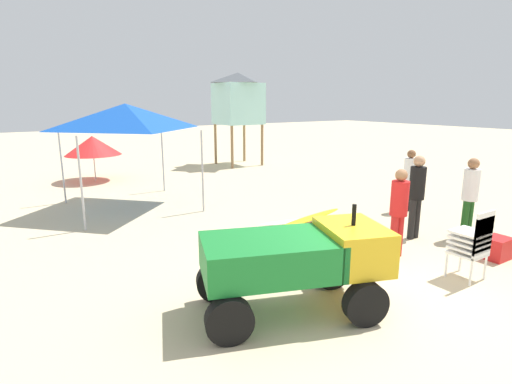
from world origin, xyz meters
TOP-DOWN VIEW (x-y plane):
  - ground at (0.00, 0.00)m, footprint 80.00×80.00m
  - utility_cart at (-1.31, 0.23)m, footprint 2.80×2.01m
  - stacked_plastic_chairs at (1.71, -0.56)m, footprint 0.48×0.48m
  - surfboard_pile at (1.27, 3.18)m, footprint 2.55×0.99m
  - lifeguard_near_left at (3.65, 0.66)m, footprint 0.32×0.32m
  - lifeguard_near_center at (2.70, 1.27)m, footprint 0.32×0.32m
  - lifeguard_near_right at (4.43, 2.72)m, footprint 0.32×0.32m
  - lifeguard_far_right at (1.52, 0.79)m, footprint 0.32×0.32m
  - popup_canopy at (-1.64, 7.13)m, footprint 3.01×3.01m
  - lifeguard_tower at (4.70, 12.06)m, footprint 1.98×1.98m
  - beach_umbrella_mid at (-1.69, 11.63)m, footprint 1.98×1.98m
  - cooler_box at (3.02, -0.30)m, footprint 0.49×0.39m

SIDE VIEW (x-z plane):
  - ground at x=0.00m, z-range 0.00..0.00m
  - surfboard_pile at x=1.27m, z-range 0.00..0.24m
  - cooler_box at x=3.02m, z-range 0.00..0.41m
  - stacked_plastic_chairs at x=1.71m, z-range 0.10..1.30m
  - utility_cart at x=-1.31m, z-range 0.03..1.53m
  - lifeguard_near_right at x=4.43m, z-range 0.12..1.76m
  - lifeguard_far_right at x=1.52m, z-range 0.13..1.81m
  - lifeguard_near_left at x=3.65m, z-range 0.13..1.87m
  - lifeguard_near_center at x=2.70m, z-range 0.14..1.93m
  - beach_umbrella_mid at x=-1.69m, z-range 0.48..2.12m
  - popup_canopy at x=-1.64m, z-range 1.07..3.89m
  - lifeguard_tower at x=4.70m, z-range 0.93..5.03m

